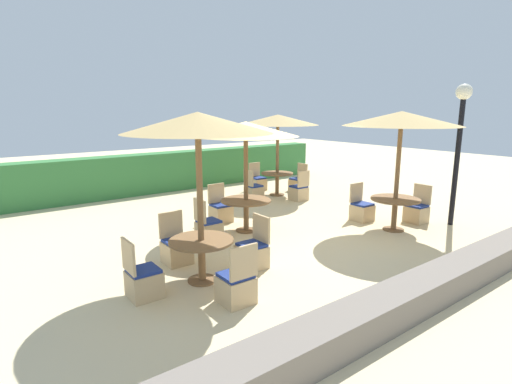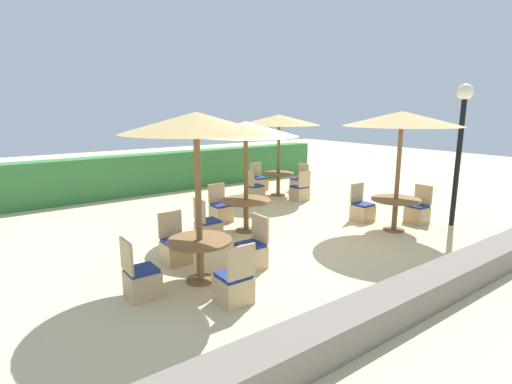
% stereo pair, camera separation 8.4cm
% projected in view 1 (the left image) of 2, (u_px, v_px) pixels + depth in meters
% --- Properties ---
extents(ground_plane, '(40.00, 40.00, 0.00)m').
position_uv_depth(ground_plane, '(272.00, 236.00, 8.82)').
color(ground_plane, beige).
extents(hedge_row, '(13.00, 0.70, 1.30)m').
position_uv_depth(hedge_row, '(158.00, 172.00, 13.43)').
color(hedge_row, '#387A3D').
rests_on(hedge_row, ground_plane).
extents(stone_border, '(10.00, 0.56, 0.42)m').
position_uv_depth(stone_border, '(432.00, 286.00, 5.87)').
color(stone_border, slate).
rests_on(stone_border, ground_plane).
extents(lamp_post, '(0.36, 0.36, 3.32)m').
position_uv_depth(lamp_post, '(460.00, 127.00, 9.23)').
color(lamp_post, black).
rests_on(lamp_post, ground_plane).
extents(parasol_center, '(2.34, 2.34, 2.49)m').
position_uv_depth(parasol_center, '(246.00, 130.00, 8.72)').
color(parasol_center, brown).
rests_on(parasol_center, ground_plane).
extents(round_table_center, '(1.14, 1.14, 0.74)m').
position_uv_depth(round_table_center, '(246.00, 206.00, 9.08)').
color(round_table_center, brown).
rests_on(round_table_center, ground_plane).
extents(patio_chair_center_west, '(0.46, 0.46, 0.93)m').
position_uv_depth(patio_chair_center_west, '(208.00, 229.00, 8.50)').
color(patio_chair_center_west, tan).
rests_on(patio_chair_center_west, ground_plane).
extents(patio_chair_center_north, '(0.46, 0.46, 0.93)m').
position_uv_depth(patio_chair_center_north, '(220.00, 211.00, 9.91)').
color(patio_chair_center_north, tan).
rests_on(patio_chair_center_north, ground_plane).
extents(parasol_front_right, '(2.57, 2.57, 2.71)m').
position_uv_depth(parasol_front_right, '(401.00, 119.00, 8.75)').
color(parasol_front_right, brown).
rests_on(parasol_front_right, ground_plane).
extents(round_table_front_right, '(1.11, 1.11, 0.76)m').
position_uv_depth(round_table_front_right, '(395.00, 205.00, 9.15)').
color(round_table_front_right, brown).
rests_on(round_table_front_right, ground_plane).
extents(patio_chair_front_right_east, '(0.46, 0.46, 0.93)m').
position_uv_depth(patio_chair_front_right_east, '(417.00, 212.00, 9.86)').
color(patio_chair_front_right_east, tan).
rests_on(patio_chair_front_right_east, ground_plane).
extents(patio_chair_front_right_north, '(0.46, 0.46, 0.93)m').
position_uv_depth(patio_chair_front_right_north, '(362.00, 210.00, 10.02)').
color(patio_chair_front_right_north, tan).
rests_on(patio_chair_front_right_north, ground_plane).
extents(parasol_front_left, '(2.31, 2.31, 2.73)m').
position_uv_depth(parasol_front_left, '(198.00, 124.00, 6.03)').
color(parasol_front_left, brown).
rests_on(parasol_front_left, ground_plane).
extents(round_table_front_left, '(1.04, 1.04, 0.71)m').
position_uv_depth(round_table_front_left, '(201.00, 249.00, 6.44)').
color(round_table_front_left, brown).
rests_on(round_table_front_left, ground_plane).
extents(patio_chair_front_left_south, '(0.46, 0.46, 0.93)m').
position_uv_depth(patio_chair_front_left_south, '(236.00, 286.00, 5.77)').
color(patio_chair_front_left_south, tan).
rests_on(patio_chair_front_left_south, ground_plane).
extents(patio_chair_front_left_north, '(0.46, 0.46, 0.93)m').
position_uv_depth(patio_chair_front_left_north, '(176.00, 249.00, 7.27)').
color(patio_chair_front_left_north, tan).
rests_on(patio_chair_front_left_north, ground_plane).
extents(patio_chair_front_left_west, '(0.46, 0.46, 0.93)m').
position_uv_depth(patio_chair_front_left_west, '(143.00, 281.00, 5.94)').
color(patio_chair_front_left_west, tan).
rests_on(patio_chair_front_left_west, ground_plane).
extents(patio_chair_front_left_east, '(0.46, 0.46, 0.93)m').
position_uv_depth(patio_chair_front_left_east, '(253.00, 253.00, 7.06)').
color(patio_chair_front_left_east, tan).
rests_on(patio_chair_front_left_east, ground_plane).
extents(parasol_back_right, '(2.57, 2.57, 2.57)m').
position_uv_depth(parasol_back_right, '(278.00, 120.00, 12.47)').
color(parasol_back_right, brown).
rests_on(parasol_back_right, ground_plane).
extents(round_table_back_right, '(1.03, 1.03, 0.73)m').
position_uv_depth(round_table_back_right, '(277.00, 178.00, 12.85)').
color(round_table_back_right, brown).
rests_on(round_table_back_right, ground_plane).
extents(patio_chair_back_right_west, '(0.46, 0.46, 0.93)m').
position_uv_depth(patio_chair_back_right_west, '(254.00, 191.00, 12.31)').
color(patio_chair_back_right_west, tan).
rests_on(patio_chair_back_right_west, ground_plane).
extents(patio_chair_back_right_north, '(0.46, 0.46, 0.93)m').
position_uv_depth(patio_chair_back_right_north, '(258.00, 182.00, 13.71)').
color(patio_chair_back_right_north, tan).
rests_on(patio_chair_back_right_north, ground_plane).
extents(patio_chair_back_right_south, '(0.46, 0.46, 0.93)m').
position_uv_depth(patio_chair_back_right_south, '(299.00, 192.00, 12.20)').
color(patio_chair_back_right_south, tan).
rests_on(patio_chair_back_right_south, ground_plane).
extents(patio_chair_back_right_east, '(0.46, 0.46, 0.93)m').
position_uv_depth(patio_chair_back_right_east, '(298.00, 183.00, 13.54)').
color(patio_chair_back_right_east, tan).
rests_on(patio_chair_back_right_east, ground_plane).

